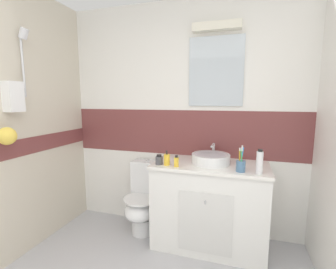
% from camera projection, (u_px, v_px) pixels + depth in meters
% --- Properties ---
extents(wall_back_tiled, '(3.20, 0.20, 2.50)m').
position_uv_depth(wall_back_tiled, '(183.00, 118.00, 2.66)').
color(wall_back_tiled, white).
rests_on(wall_back_tiled, ground_plane).
extents(vanity_cabinet, '(1.10, 0.57, 0.85)m').
position_uv_depth(vanity_cabinet, '(209.00, 205.00, 2.37)').
color(vanity_cabinet, white).
rests_on(vanity_cabinet, ground_plane).
extents(sink_basin, '(0.37, 0.41, 0.17)m').
position_uv_depth(sink_basin, '(211.00, 158.00, 2.31)').
color(sink_basin, white).
rests_on(sink_basin, vanity_cabinet).
extents(toilet, '(0.37, 0.50, 0.79)m').
position_uv_depth(toilet, '(144.00, 200.00, 2.62)').
color(toilet, white).
rests_on(toilet, ground_plane).
extents(toothbrush_cup, '(0.08, 0.08, 0.23)m').
position_uv_depth(toothbrush_cup, '(241.00, 165.00, 2.04)').
color(toothbrush_cup, '#4C7299').
rests_on(toothbrush_cup, vanity_cabinet).
extents(soap_dispenser, '(0.06, 0.06, 0.14)m').
position_uv_depth(soap_dispenser, '(167.00, 160.00, 2.24)').
color(soap_dispenser, yellow).
rests_on(soap_dispenser, vanity_cabinet).
extents(perfume_flask_small, '(0.04, 0.03, 0.11)m').
position_uv_depth(perfume_flask_small, '(176.00, 161.00, 2.18)').
color(perfume_flask_small, yellow).
rests_on(perfume_flask_small, vanity_cabinet).
extents(hair_gel_jar, '(0.07, 0.07, 0.09)m').
position_uv_depth(hair_gel_jar, '(159.00, 160.00, 2.27)').
color(hair_gel_jar, '#4C4C51').
rests_on(hair_gel_jar, vanity_cabinet).
extents(shampoo_bottle_tall, '(0.06, 0.06, 0.21)m').
position_uv_depth(shampoo_bottle_tall, '(260.00, 162.00, 1.97)').
color(shampoo_bottle_tall, white).
rests_on(shampoo_bottle_tall, vanity_cabinet).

